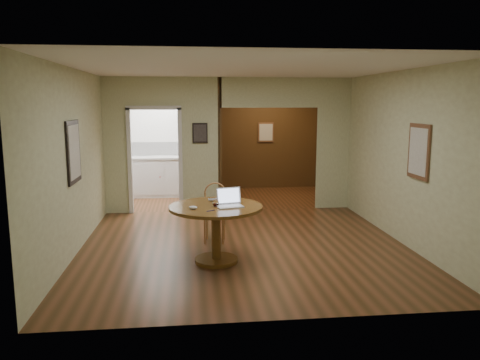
{
  "coord_description": "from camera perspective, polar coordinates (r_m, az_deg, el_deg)",
  "views": [
    {
      "loc": [
        -0.84,
        -6.91,
        2.2
      ],
      "look_at": [
        -0.09,
        -0.2,
        1.08
      ],
      "focal_mm": 35.0,
      "sensor_mm": 36.0,
      "label": 1
    }
  ],
  "objects": [
    {
      "name": "floor",
      "position": [
        7.29,
        0.56,
        -8.13
      ],
      "size": [
        5.0,
        5.0,
        0.0
      ],
      "primitive_type": "plane",
      "color": "#402812",
      "rests_on": "ground"
    },
    {
      "name": "grocery_bag",
      "position": [
        11.16,
        -5.94,
        3.74
      ],
      "size": [
        0.34,
        0.3,
        0.33
      ],
      "primitive_type": "ellipsoid",
      "rotation": [
        0.0,
        0.0,
        0.04
      ],
      "color": "beige",
      "rests_on": "kitchen_cabinet"
    },
    {
      "name": "mouse",
      "position": [
        6.22,
        -5.74,
        -3.37
      ],
      "size": [
        0.12,
        0.08,
        0.05
      ],
      "primitive_type": "ellipsoid",
      "rotation": [
        0.0,
        0.0,
        -0.2
      ],
      "color": "silver",
      "rests_on": "dining_table"
    },
    {
      "name": "wine_glass",
      "position": [
        6.37,
        -2.98,
        -2.77
      ],
      "size": [
        0.09,
        0.09,
        0.1
      ],
      "primitive_type": null,
      "color": "white",
      "rests_on": "dining_table"
    },
    {
      "name": "open_laptop",
      "position": [
        6.39,
        -1.33,
        -2.61
      ],
      "size": [
        0.39,
        0.37,
        0.24
      ],
      "rotation": [
        0.0,
        0.0,
        0.22
      ],
      "color": "silver",
      "rests_on": "dining_table"
    },
    {
      "name": "closed_laptop",
      "position": [
        6.71,
        -2.38,
        -2.48
      ],
      "size": [
        0.36,
        0.24,
        0.03
      ],
      "primitive_type": "imported",
      "rotation": [
        0.0,
        0.0,
        0.07
      ],
      "color": "#A8A8AC",
      "rests_on": "dining_table"
    },
    {
      "name": "dining_table",
      "position": [
        6.47,
        -2.95,
        -4.95
      ],
      "size": [
        1.28,
        1.28,
        0.8
      ],
      "rotation": [
        0.0,
        0.0,
        0.25
      ],
      "color": "brown",
      "rests_on": "ground"
    },
    {
      "name": "room_shell",
      "position": [
        10.05,
        -4.22,
        4.18
      ],
      "size": [
        5.2,
        7.5,
        5.0
      ],
      "color": "white",
      "rests_on": "ground"
    },
    {
      "name": "chair",
      "position": [
        7.48,
        -3.09,
        -3.55
      ],
      "size": [
        0.45,
        0.45,
        0.94
      ],
      "rotation": [
        0.0,
        0.0,
        -0.16
      ],
      "color": "#A8663B",
      "rests_on": "ground"
    },
    {
      "name": "kitchen_cabinet",
      "position": [
        11.25,
        -8.87,
        0.47
      ],
      "size": [
        2.06,
        0.6,
        0.94
      ],
      "color": "silver",
      "rests_on": "ground"
    },
    {
      "name": "pen",
      "position": [
        6.11,
        -3.6,
        -3.76
      ],
      "size": [
        0.11,
        0.07,
        0.01
      ],
      "primitive_type": "cylinder",
      "rotation": [
        0.0,
        1.57,
        0.57
      ],
      "color": "#0C1357",
      "rests_on": "dining_table"
    }
  ]
}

